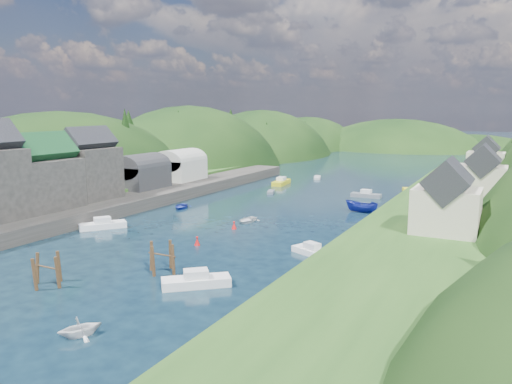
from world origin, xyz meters
The scene contains 15 objects.
ground centered at (0.00, 50.00, 0.00)m, with size 600.00×600.00×0.00m, color black.
hillside_left centered at (-45.00, 75.00, -8.03)m, with size 44.00×245.56×52.00m.
far_hills centered at (1.22, 174.01, -10.80)m, with size 103.00×68.00×44.00m.
hill_trees centered at (0.82, 65.22, 11.08)m, with size 90.99×151.09×11.55m.
quay_left centered at (-24.00, 20.00, 1.00)m, with size 12.00×110.00×2.00m, color #2D2B28.
terrace_left_grass centered at (-31.00, 20.00, 1.25)m, with size 12.00×110.00×2.50m, color #234719.
quayside_buildings centered at (-26.00, 6.39, 7.09)m, with size 8.00×35.84×12.90m.
boat_sheds centered at (-26.00, 39.00, 5.27)m, with size 7.00×21.00×7.50m.
terrace_right centered at (25.00, 40.00, 1.20)m, with size 16.00×120.00×2.40m, color #234719.
right_bank_cottages centered at (28.00, 48.33, 5.84)m, with size 9.00×59.24×8.41m.
piling_cluster_near centered at (-3.81, -5.95, 1.21)m, with size 3.25×3.03×3.55m.
piling_cluster_far centered at (3.09, 2.02, 1.23)m, with size 3.27×3.05×3.60m.
channel_buoy_near centered at (0.53, 11.87, 0.48)m, with size 0.70×0.70×1.10m.
channel_buoy_far centered at (0.35, 20.94, 0.48)m, with size 0.70×0.70×1.10m.
moored_boats centered at (-1.84, 22.11, 0.59)m, with size 35.54×90.35×2.12m.
Camera 1 is at (33.47, -35.87, 16.11)m, focal length 35.00 mm.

